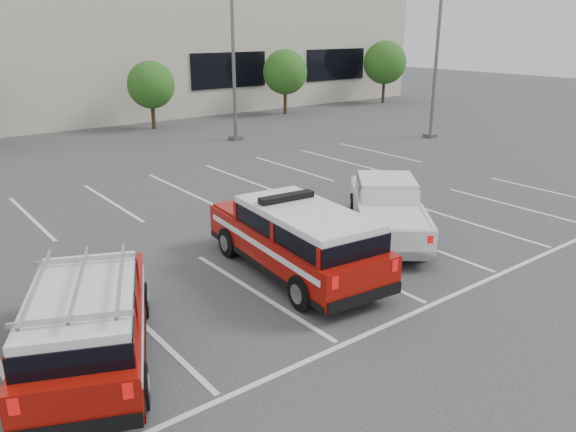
{
  "coord_description": "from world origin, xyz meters",
  "views": [
    {
      "loc": [
        -9.33,
        -9.71,
        5.87
      ],
      "look_at": [
        -0.61,
        1.54,
        1.05
      ],
      "focal_mm": 35.0,
      "sensor_mm": 36.0,
      "label": 1
    }
  ],
  "objects_px": {
    "tree_mid_right": "(152,86)",
    "ladder_suv": "(89,329)",
    "white_pickup": "(387,213)",
    "fire_chief_suv": "(296,244)",
    "convention_building": "(16,45)",
    "light_pole_mid": "(233,40)",
    "tree_far_right": "(385,64)",
    "light_pole_right": "(438,40)",
    "tree_right": "(286,74)"
  },
  "relations": [
    {
      "from": "tree_mid_right",
      "to": "fire_chief_suv",
      "type": "distance_m",
      "value": 22.69
    },
    {
      "from": "light_pole_mid",
      "to": "ladder_suv",
      "type": "xyz_separation_m",
      "value": [
        -13.73,
        -16.56,
        -4.43
      ]
    },
    {
      "from": "light_pole_mid",
      "to": "white_pickup",
      "type": "bearing_deg",
      "value": -106.32
    },
    {
      "from": "convention_building",
      "to": "tree_right",
      "type": "height_order",
      "value": "convention_building"
    },
    {
      "from": "tree_mid_right",
      "to": "ladder_suv",
      "type": "xyz_separation_m",
      "value": [
        -11.82,
        -22.6,
        -1.74
      ]
    },
    {
      "from": "convention_building",
      "to": "ladder_suv",
      "type": "relative_size",
      "value": 11.62
    },
    {
      "from": "tree_right",
      "to": "fire_chief_suv",
      "type": "distance_m",
      "value": 27.26
    },
    {
      "from": "tree_mid_right",
      "to": "tree_right",
      "type": "relative_size",
      "value": 0.9
    },
    {
      "from": "tree_right",
      "to": "tree_far_right",
      "type": "height_order",
      "value": "tree_far_right"
    },
    {
      "from": "light_pole_mid",
      "to": "light_pole_right",
      "type": "height_order",
      "value": "same"
    },
    {
      "from": "convention_building",
      "to": "light_pole_mid",
      "type": "relative_size",
      "value": 5.86
    },
    {
      "from": "fire_chief_suv",
      "to": "white_pickup",
      "type": "height_order",
      "value": "fire_chief_suv"
    },
    {
      "from": "light_pole_mid",
      "to": "white_pickup",
      "type": "xyz_separation_m",
      "value": [
        -4.43,
        -15.12,
        -4.54
      ]
    },
    {
      "from": "convention_building",
      "to": "light_pole_right",
      "type": "distance_m",
      "value": 26.99
    },
    {
      "from": "tree_far_right",
      "to": "ladder_suv",
      "type": "bearing_deg",
      "value": -144.62
    },
    {
      "from": "tree_mid_right",
      "to": "fire_chief_suv",
      "type": "relative_size",
      "value": 0.7
    },
    {
      "from": "convention_building",
      "to": "tree_mid_right",
      "type": "relative_size",
      "value": 15.04
    },
    {
      "from": "light_pole_mid",
      "to": "tree_mid_right",
      "type": "bearing_deg",
      "value": 107.52
    },
    {
      "from": "tree_mid_right",
      "to": "ladder_suv",
      "type": "relative_size",
      "value": 0.77
    },
    {
      "from": "tree_right",
      "to": "tree_far_right",
      "type": "bearing_deg",
      "value": 0.0
    },
    {
      "from": "light_pole_right",
      "to": "ladder_suv",
      "type": "bearing_deg",
      "value": -155.09
    },
    {
      "from": "tree_right",
      "to": "white_pickup",
      "type": "distance_m",
      "value": 24.68
    },
    {
      "from": "light_pole_mid",
      "to": "white_pickup",
      "type": "distance_m",
      "value": 16.4
    },
    {
      "from": "convention_building",
      "to": "ladder_suv",
      "type": "bearing_deg",
      "value": -102.04
    },
    {
      "from": "convention_building",
      "to": "tree_right",
      "type": "distance_m",
      "value": 17.96
    },
    {
      "from": "tree_right",
      "to": "light_pole_mid",
      "type": "bearing_deg",
      "value": -143.23
    },
    {
      "from": "tree_right",
      "to": "light_pole_right",
      "type": "xyz_separation_m",
      "value": [
        0.91,
        -12.05,
        2.41
      ]
    },
    {
      "from": "tree_mid_right",
      "to": "white_pickup",
      "type": "distance_m",
      "value": 21.39
    },
    {
      "from": "fire_chief_suv",
      "to": "white_pickup",
      "type": "xyz_separation_m",
      "value": [
        3.85,
        0.54,
        -0.15
      ]
    },
    {
      "from": "tree_right",
      "to": "light_pole_mid",
      "type": "height_order",
      "value": "light_pole_mid"
    },
    {
      "from": "tree_right",
      "to": "fire_chief_suv",
      "type": "relative_size",
      "value": 0.78
    },
    {
      "from": "white_pickup",
      "to": "ladder_suv",
      "type": "xyz_separation_m",
      "value": [
        -9.3,
        -1.44,
        0.11
      ]
    },
    {
      "from": "tree_right",
      "to": "tree_far_right",
      "type": "xyz_separation_m",
      "value": [
        10.0,
        0.0,
        0.27
      ]
    },
    {
      "from": "white_pickup",
      "to": "ladder_suv",
      "type": "bearing_deg",
      "value": -130.74
    },
    {
      "from": "tree_mid_right",
      "to": "light_pole_mid",
      "type": "height_order",
      "value": "light_pole_mid"
    },
    {
      "from": "tree_mid_right",
      "to": "ladder_suv",
      "type": "distance_m",
      "value": 25.57
    },
    {
      "from": "convention_building",
      "to": "light_pole_mid",
      "type": "height_order",
      "value": "convention_building"
    },
    {
      "from": "white_pickup",
      "to": "light_pole_right",
      "type": "bearing_deg",
      "value": 74.66
    },
    {
      "from": "fire_chief_suv",
      "to": "ladder_suv",
      "type": "height_order",
      "value": "fire_chief_suv"
    },
    {
      "from": "light_pole_mid",
      "to": "convention_building",
      "type": "bearing_deg",
      "value": 113.26
    },
    {
      "from": "convention_building",
      "to": "ladder_suv",
      "type": "distance_m",
      "value": 33.38
    },
    {
      "from": "tree_mid_right",
      "to": "white_pickup",
      "type": "height_order",
      "value": "tree_mid_right"
    },
    {
      "from": "tree_right",
      "to": "light_pole_right",
      "type": "relative_size",
      "value": 0.43
    },
    {
      "from": "tree_far_right",
      "to": "light_pole_right",
      "type": "height_order",
      "value": "light_pole_right"
    },
    {
      "from": "tree_right",
      "to": "light_pole_right",
      "type": "bearing_deg",
      "value": -85.69
    },
    {
      "from": "light_pole_mid",
      "to": "light_pole_right",
      "type": "relative_size",
      "value": 1.0
    },
    {
      "from": "tree_mid_right",
      "to": "tree_far_right",
      "type": "bearing_deg",
      "value": 0.0
    },
    {
      "from": "tree_right",
      "to": "ladder_suv",
      "type": "distance_m",
      "value": 31.48
    },
    {
      "from": "light_pole_right",
      "to": "fire_chief_suv",
      "type": "relative_size",
      "value": 1.8
    },
    {
      "from": "tree_mid_right",
      "to": "tree_right",
      "type": "distance_m",
      "value": 10.0
    }
  ]
}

